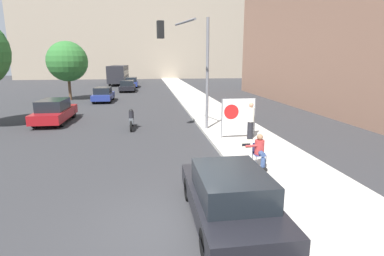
{
  "coord_description": "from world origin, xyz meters",
  "views": [
    {
      "loc": [
        -0.58,
        -6.48,
        3.89
      ],
      "look_at": [
        1.07,
        4.83,
        1.31
      ],
      "focal_mm": 28.0,
      "sensor_mm": 36.0,
      "label": 1
    }
  ],
  "objects_px": {
    "seated_protester": "(260,150)",
    "motorcycle_on_road": "(131,120)",
    "protest_banner": "(238,117)",
    "traffic_light_pole": "(191,56)",
    "car_on_road_far_lane": "(132,82)",
    "pedestrian_behind": "(230,113)",
    "parked_car_curbside": "(230,196)",
    "jogger_on_sidewalk": "(251,121)",
    "city_bus_on_road": "(119,73)",
    "car_on_road_midblock": "(103,94)",
    "street_tree_midblock": "(67,61)",
    "car_on_road_nearest": "(54,111)",
    "car_on_road_distant": "(127,86)"
  },
  "relations": [
    {
      "from": "seated_protester",
      "to": "motorcycle_on_road",
      "type": "relative_size",
      "value": 0.56
    },
    {
      "from": "protest_banner",
      "to": "traffic_light_pole",
      "type": "distance_m",
      "value": 4.1
    },
    {
      "from": "seated_protester",
      "to": "car_on_road_far_lane",
      "type": "relative_size",
      "value": 0.25
    },
    {
      "from": "pedestrian_behind",
      "to": "parked_car_curbside",
      "type": "height_order",
      "value": "pedestrian_behind"
    },
    {
      "from": "traffic_light_pole",
      "to": "parked_car_curbside",
      "type": "bearing_deg",
      "value": -92.5
    },
    {
      "from": "jogger_on_sidewalk",
      "to": "traffic_light_pole",
      "type": "xyz_separation_m",
      "value": [
        -2.56,
        2.37,
        3.07
      ]
    },
    {
      "from": "jogger_on_sidewalk",
      "to": "city_bus_on_road",
      "type": "xyz_separation_m",
      "value": [
        -9.7,
        39.06,
        0.71
      ]
    },
    {
      "from": "car_on_road_midblock",
      "to": "motorcycle_on_road",
      "type": "bearing_deg",
      "value": -75.15
    },
    {
      "from": "car_on_road_far_lane",
      "to": "street_tree_midblock",
      "type": "relative_size",
      "value": 0.82
    },
    {
      "from": "car_on_road_nearest",
      "to": "jogger_on_sidewalk",
      "type": "bearing_deg",
      "value": -30.32
    },
    {
      "from": "car_on_road_nearest",
      "to": "car_on_road_distant",
      "type": "bearing_deg",
      "value": 80.37
    },
    {
      "from": "protest_banner",
      "to": "car_on_road_distant",
      "type": "relative_size",
      "value": 0.41
    },
    {
      "from": "city_bus_on_road",
      "to": "street_tree_midblock",
      "type": "height_order",
      "value": "street_tree_midblock"
    },
    {
      "from": "motorcycle_on_road",
      "to": "street_tree_midblock",
      "type": "bearing_deg",
      "value": 115.49
    },
    {
      "from": "street_tree_midblock",
      "to": "car_on_road_midblock",
      "type": "bearing_deg",
      "value": -26.9
    },
    {
      "from": "car_on_road_nearest",
      "to": "car_on_road_distant",
      "type": "xyz_separation_m",
      "value": [
        3.33,
        19.65,
        -0.04
      ]
    },
    {
      "from": "car_on_road_nearest",
      "to": "car_on_road_far_lane",
      "type": "distance_m",
      "value": 25.97
    },
    {
      "from": "protest_banner",
      "to": "street_tree_midblock",
      "type": "xyz_separation_m",
      "value": [
        -12.15,
        17.55,
        2.64
      ]
    },
    {
      "from": "car_on_road_nearest",
      "to": "motorcycle_on_road",
      "type": "relative_size",
      "value": 2.27
    },
    {
      "from": "car_on_road_nearest",
      "to": "car_on_road_midblock",
      "type": "xyz_separation_m",
      "value": [
        1.65,
        9.91,
        -0.05
      ]
    },
    {
      "from": "car_on_road_far_lane",
      "to": "protest_banner",
      "type": "bearing_deg",
      "value": -77.92
    },
    {
      "from": "traffic_light_pole",
      "to": "parked_car_curbside",
      "type": "distance_m",
      "value": 10.09
    },
    {
      "from": "car_on_road_midblock",
      "to": "car_on_road_distant",
      "type": "xyz_separation_m",
      "value": [
        1.68,
        9.74,
        0.01
      ]
    },
    {
      "from": "jogger_on_sidewalk",
      "to": "motorcycle_on_road",
      "type": "relative_size",
      "value": 0.84
    },
    {
      "from": "car_on_road_distant",
      "to": "city_bus_on_road",
      "type": "xyz_separation_m",
      "value": [
        -2.22,
        13.09,
        1.07
      ]
    },
    {
      "from": "motorcycle_on_road",
      "to": "street_tree_midblock",
      "type": "xyz_separation_m",
      "value": [
        -6.78,
        14.22,
        3.29
      ]
    },
    {
      "from": "pedestrian_behind",
      "to": "car_on_road_nearest",
      "type": "xyz_separation_m",
      "value": [
        -10.51,
        3.78,
        -0.26
      ]
    },
    {
      "from": "seated_protester",
      "to": "street_tree_midblock",
      "type": "xyz_separation_m",
      "value": [
        -11.66,
        21.81,
        3.02
      ]
    },
    {
      "from": "car_on_road_nearest",
      "to": "parked_car_curbside",
      "type": "bearing_deg",
      "value": -59.71
    },
    {
      "from": "car_on_road_distant",
      "to": "car_on_road_far_lane",
      "type": "bearing_deg",
      "value": 87.9
    },
    {
      "from": "car_on_road_midblock",
      "to": "seated_protester",
      "type": "bearing_deg",
      "value": -67.79
    },
    {
      "from": "pedestrian_behind",
      "to": "street_tree_midblock",
      "type": "distance_m",
      "value": 19.97
    },
    {
      "from": "car_on_road_midblock",
      "to": "motorcycle_on_road",
      "type": "relative_size",
      "value": 1.99
    },
    {
      "from": "jogger_on_sidewalk",
      "to": "car_on_road_distant",
      "type": "relative_size",
      "value": 0.38
    },
    {
      "from": "traffic_light_pole",
      "to": "city_bus_on_road",
      "type": "height_order",
      "value": "traffic_light_pole"
    },
    {
      "from": "motorcycle_on_road",
      "to": "seated_protester",
      "type": "bearing_deg",
      "value": -57.25
    },
    {
      "from": "seated_protester",
      "to": "protest_banner",
      "type": "relative_size",
      "value": 0.62
    },
    {
      "from": "traffic_light_pole",
      "to": "pedestrian_behind",
      "type": "bearing_deg",
      "value": 4.54
    },
    {
      "from": "car_on_road_far_lane",
      "to": "street_tree_midblock",
      "type": "bearing_deg",
      "value": -110.94
    },
    {
      "from": "seated_protester",
      "to": "traffic_light_pole",
      "type": "bearing_deg",
      "value": 111.73
    },
    {
      "from": "protest_banner",
      "to": "traffic_light_pole",
      "type": "relative_size",
      "value": 0.32
    },
    {
      "from": "jogger_on_sidewalk",
      "to": "protest_banner",
      "type": "distance_m",
      "value": 0.67
    },
    {
      "from": "car_on_road_nearest",
      "to": "city_bus_on_road",
      "type": "height_order",
      "value": "city_bus_on_road"
    },
    {
      "from": "car_on_road_distant",
      "to": "city_bus_on_road",
      "type": "height_order",
      "value": "city_bus_on_road"
    },
    {
      "from": "pedestrian_behind",
      "to": "car_on_road_midblock",
      "type": "relative_size",
      "value": 0.4
    },
    {
      "from": "car_on_road_nearest",
      "to": "car_on_road_distant",
      "type": "height_order",
      "value": "car_on_road_nearest"
    },
    {
      "from": "car_on_road_far_lane",
      "to": "jogger_on_sidewalk",
      "type": "bearing_deg",
      "value": -77.24
    },
    {
      "from": "parked_car_curbside",
      "to": "motorcycle_on_road",
      "type": "xyz_separation_m",
      "value": [
        -2.89,
        10.88,
        -0.17
      ]
    },
    {
      "from": "car_on_road_midblock",
      "to": "street_tree_midblock",
      "type": "relative_size",
      "value": 0.73
    },
    {
      "from": "traffic_light_pole",
      "to": "motorcycle_on_road",
      "type": "height_order",
      "value": "traffic_light_pole"
    }
  ]
}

